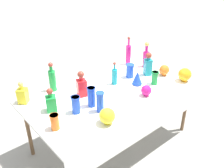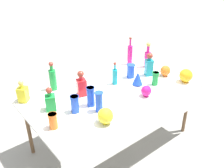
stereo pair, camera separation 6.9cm
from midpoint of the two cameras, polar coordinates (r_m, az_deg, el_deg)
ground_plane at (r=3.37m, az=0.60°, el=-12.87°), size 40.00×40.00×0.00m
display_table at (r=2.92m, az=1.11°, el=-2.85°), size 1.98×1.13×0.76m
tall_bottle_0 at (r=3.02m, az=1.32°, el=1.86°), size 0.07×0.07×0.29m
tall_bottle_1 at (r=2.96m, az=-12.74°, el=1.28°), size 0.08×0.08×0.36m
tall_bottle_2 at (r=3.55m, az=4.67°, el=6.83°), size 0.07×0.07×0.40m
tall_bottle_3 at (r=3.50m, az=8.69°, el=6.02°), size 0.08×0.08×0.36m
square_decanter_0 at (r=3.26m, az=9.06°, el=4.27°), size 0.12×0.12×0.31m
square_decanter_1 at (r=2.85m, az=-19.06°, el=-2.00°), size 0.14×0.14×0.25m
square_decanter_2 at (r=2.62m, az=-13.16°, el=-3.78°), size 0.14×0.14×0.26m
square_decanter_3 at (r=2.80m, az=-6.31°, el=-0.25°), size 0.13×0.13×0.30m
slender_vase_0 at (r=2.54m, az=-7.72°, el=-4.49°), size 0.09×0.09×0.19m
slender_vase_1 at (r=2.38m, az=-12.51°, el=-8.14°), size 0.09×0.09×0.16m
slender_vase_2 at (r=2.62m, az=-4.14°, el=-2.76°), size 0.09×0.09×0.22m
slender_vase_3 at (r=3.07m, az=10.52°, el=1.35°), size 0.09×0.09×0.17m
slender_vase_4 at (r=3.20m, az=4.92°, el=3.08°), size 0.11×0.11×0.18m
slender_vase_5 at (r=2.52m, az=-2.18°, el=-3.98°), size 0.09×0.09×0.22m
fluted_vase_0 at (r=3.03m, az=6.55°, el=1.33°), size 0.13×0.13×0.17m
round_bowl_0 at (r=2.83m, az=8.50°, el=-1.58°), size 0.12×0.12×0.13m
round_bowl_1 at (r=3.22m, az=17.11°, el=1.84°), size 0.16×0.16×0.17m
round_bowl_2 at (r=3.31m, az=12.67°, el=2.96°), size 0.13×0.13×0.14m
round_bowl_3 at (r=2.38m, az=-0.67°, el=-7.30°), size 0.16×0.16×0.17m
price_tag_left at (r=2.69m, az=9.96°, el=-4.70°), size 0.06×0.02×0.04m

